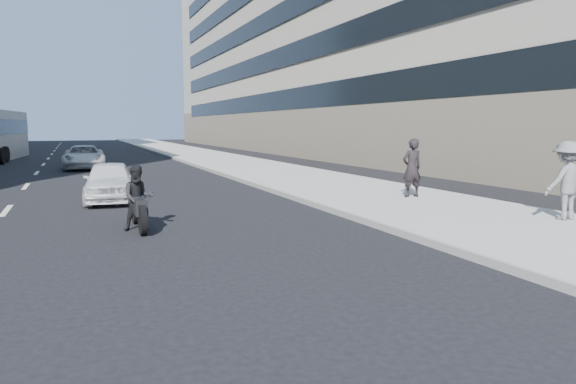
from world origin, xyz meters
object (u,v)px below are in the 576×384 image
jogger (566,181)px  white_sedan_near (110,181)px  pedestrian_woman (412,168)px  motorcycle (139,201)px  white_sedan_far (84,157)px

jogger → white_sedan_near: (-9.34, 8.12, -0.43)m
pedestrian_woman → white_sedan_near: 9.14m
motorcycle → white_sedan_far: bearing=91.3°
white_sedan_far → jogger: bearing=-63.4°
pedestrian_woman → white_sedan_near: pedestrian_woman is taller
pedestrian_woman → white_sedan_near: bearing=-22.2°
white_sedan_near → motorcycle: size_ratio=1.75×
jogger → motorcycle: 9.60m
white_sedan_far → motorcycle: size_ratio=2.19×
jogger → motorcycle: bearing=-18.1°
jogger → white_sedan_far: bearing=-63.4°
white_sedan_far → motorcycle: (0.83, -17.85, 0.01)m
white_sedan_far → pedestrian_woman: bearing=-60.3°
pedestrian_woman → white_sedan_far: size_ratio=0.39×
white_sedan_far → white_sedan_near: bearing=-86.1°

